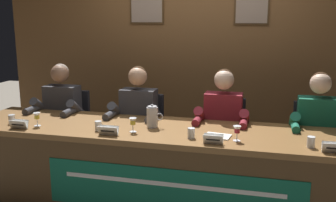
{
  "coord_description": "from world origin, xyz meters",
  "views": [
    {
      "loc": [
        0.81,
        -3.23,
        1.72
      ],
      "look_at": [
        0.0,
        0.0,
        1.0
      ],
      "focal_mm": 41.93,
      "sensor_mm": 36.0,
      "label": 1
    }
  ],
  "objects_px": {
    "conference_table": "(165,157)",
    "juice_glass_center_right": "(237,131)",
    "water_pitcher_central": "(152,117)",
    "nameplate_center_right": "(213,139)",
    "chair_far_left": "(70,132)",
    "panelist_far_right": "(318,129)",
    "water_cup_far_right": "(311,143)",
    "nameplate_center_left": "(108,131)",
    "water_cup_center_right": "(191,134)",
    "panelist_center_left": "(136,118)",
    "juice_glass_center_left": "(133,122)",
    "water_cup_center_left": "(98,126)",
    "chair_center_right": "(223,144)",
    "chair_center_left": "(143,138)",
    "juice_glass_far_left": "(37,117)",
    "nameplate_far_right": "(335,148)",
    "panelist_far_left": "(59,113)",
    "chair_far_right": "(313,151)",
    "document_stack_center_right": "(217,136)",
    "water_cup_far_left": "(12,120)",
    "panelist_center_right": "(222,123)",
    "nameplate_far_left": "(19,124)"
  },
  "relations": [
    {
      "from": "conference_table",
      "to": "nameplate_center_right",
      "type": "height_order",
      "value": "nameplate_center_right"
    },
    {
      "from": "chair_far_left",
      "to": "panelist_far_right",
      "type": "bearing_deg",
      "value": -4.4
    },
    {
      "from": "panelist_far_right",
      "to": "water_pitcher_central",
      "type": "relative_size",
      "value": 5.87
    },
    {
      "from": "panelist_far_right",
      "to": "water_pitcher_central",
      "type": "xyz_separation_m",
      "value": [
        -1.45,
        -0.39,
        0.13
      ]
    },
    {
      "from": "panelist_center_left",
      "to": "water_cup_far_right",
      "type": "bearing_deg",
      "value": -21.72
    },
    {
      "from": "panelist_center_left",
      "to": "juice_glass_center_left",
      "type": "relative_size",
      "value": 9.95
    },
    {
      "from": "panelist_far_left",
      "to": "nameplate_center_left",
      "type": "height_order",
      "value": "panelist_far_left"
    },
    {
      "from": "chair_far_right",
      "to": "document_stack_center_right",
      "type": "height_order",
      "value": "chair_far_right"
    },
    {
      "from": "water_pitcher_central",
      "to": "nameplate_center_right",
      "type": "bearing_deg",
      "value": -30.4
    },
    {
      "from": "nameplate_center_right",
      "to": "nameplate_far_right",
      "type": "height_order",
      "value": "same"
    },
    {
      "from": "chair_center_left",
      "to": "water_cup_center_right",
      "type": "distance_m",
      "value": 1.13
    },
    {
      "from": "nameplate_center_left",
      "to": "water_cup_center_right",
      "type": "relative_size",
      "value": 1.98
    },
    {
      "from": "panelist_far_left",
      "to": "nameplate_center_left",
      "type": "bearing_deg",
      "value": -39.82
    },
    {
      "from": "conference_table",
      "to": "juice_glass_center_right",
      "type": "distance_m",
      "value": 0.69
    },
    {
      "from": "conference_table",
      "to": "document_stack_center_right",
      "type": "xyz_separation_m",
      "value": [
        0.45,
        -0.02,
        0.23
      ]
    },
    {
      "from": "chair_center_left",
      "to": "juice_glass_center_right",
      "type": "distance_m",
      "value": 1.39
    },
    {
      "from": "document_stack_center_right",
      "to": "panelist_center_right",
      "type": "bearing_deg",
      "value": 92.3
    },
    {
      "from": "nameplate_center_left",
      "to": "panelist_center_right",
      "type": "distance_m",
      "value": 1.13
    },
    {
      "from": "water_cup_center_left",
      "to": "juice_glass_center_right",
      "type": "xyz_separation_m",
      "value": [
        1.19,
        -0.0,
        0.05
      ]
    },
    {
      "from": "water_cup_far_right",
      "to": "chair_center_right",
      "type": "bearing_deg",
      "value": 131.39
    },
    {
      "from": "water_cup_far_right",
      "to": "panelist_center_right",
      "type": "bearing_deg",
      "value": 139.15
    },
    {
      "from": "nameplate_far_left",
      "to": "juice_glass_center_left",
      "type": "distance_m",
      "value": 1.02
    },
    {
      "from": "juice_glass_far_left",
      "to": "panelist_far_right",
      "type": "distance_m",
      "value": 2.54
    },
    {
      "from": "water_cup_center_left",
      "to": "chair_center_right",
      "type": "bearing_deg",
      "value": 39.01
    },
    {
      "from": "juice_glass_far_left",
      "to": "chair_far_right",
      "type": "height_order",
      "value": "chair_far_right"
    },
    {
      "from": "chair_center_right",
      "to": "document_stack_center_right",
      "type": "bearing_deg",
      "value": -88.32
    },
    {
      "from": "juice_glass_center_left",
      "to": "water_pitcher_central",
      "type": "height_order",
      "value": "water_pitcher_central"
    },
    {
      "from": "water_cup_center_right",
      "to": "panelist_center_right",
      "type": "bearing_deg",
      "value": 73.86
    },
    {
      "from": "water_cup_far_left",
      "to": "water_cup_center_right",
      "type": "distance_m",
      "value": 1.69
    },
    {
      "from": "water_pitcher_central",
      "to": "chair_far_left",
      "type": "bearing_deg",
      "value": 152.76
    },
    {
      "from": "chair_far_left",
      "to": "chair_center_left",
      "type": "height_order",
      "value": "same"
    },
    {
      "from": "nameplate_far_right",
      "to": "document_stack_center_right",
      "type": "height_order",
      "value": "nameplate_far_right"
    },
    {
      "from": "panelist_far_left",
      "to": "panelist_far_right",
      "type": "relative_size",
      "value": 1.0
    },
    {
      "from": "panelist_far_left",
      "to": "chair_far_right",
      "type": "relative_size",
      "value": 1.36
    },
    {
      "from": "juice_glass_center_right",
      "to": "water_cup_far_right",
      "type": "distance_m",
      "value": 0.56
    },
    {
      "from": "chair_far_right",
      "to": "conference_table",
      "type": "bearing_deg",
      "value": -150.76
    },
    {
      "from": "panelist_far_left",
      "to": "water_cup_center_left",
      "type": "distance_m",
      "value": 0.95
    },
    {
      "from": "nameplate_far_left",
      "to": "juice_glass_center_left",
      "type": "relative_size",
      "value": 1.33
    },
    {
      "from": "water_cup_far_left",
      "to": "nameplate_center_right",
      "type": "xyz_separation_m",
      "value": [
        1.88,
        -0.14,
        0.0
      ]
    },
    {
      "from": "conference_table",
      "to": "water_cup_center_right",
      "type": "xyz_separation_m",
      "value": [
        0.25,
        -0.11,
        0.27
      ]
    },
    {
      "from": "panelist_center_right",
      "to": "chair_far_left",
      "type": "bearing_deg",
      "value": 173.42
    },
    {
      "from": "panelist_far_right",
      "to": "water_cup_far_right",
      "type": "distance_m",
      "value": 0.66
    },
    {
      "from": "chair_center_left",
      "to": "water_pitcher_central",
      "type": "bearing_deg",
      "value": -64.3
    },
    {
      "from": "nameplate_center_left",
      "to": "panelist_center_left",
      "type": "bearing_deg",
      "value": 89.78
    },
    {
      "from": "water_cup_far_left",
      "to": "water_cup_far_right",
      "type": "xyz_separation_m",
      "value": [
        2.61,
        -0.04,
        0.0
      ]
    },
    {
      "from": "water_cup_center_right",
      "to": "water_cup_center_left",
      "type": "bearing_deg",
      "value": 178.82
    },
    {
      "from": "juice_glass_center_right",
      "to": "document_stack_center_right",
      "type": "height_order",
      "value": "juice_glass_center_right"
    },
    {
      "from": "juice_glass_far_left",
      "to": "nameplate_far_right",
      "type": "distance_m",
      "value": 2.5
    },
    {
      "from": "nameplate_far_right",
      "to": "water_cup_far_left",
      "type": "bearing_deg",
      "value": 177.35
    },
    {
      "from": "chair_far_left",
      "to": "juice_glass_center_right",
      "type": "height_order",
      "value": "chair_far_left"
    }
  ]
}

